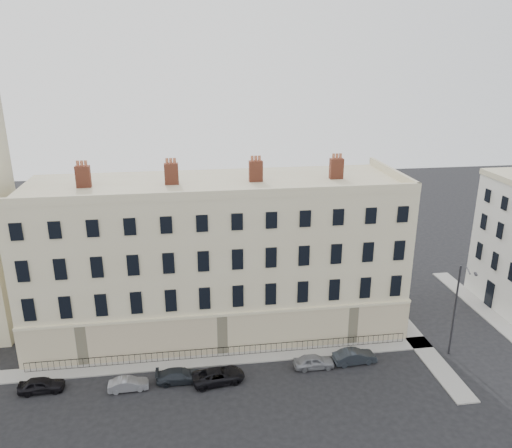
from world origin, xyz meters
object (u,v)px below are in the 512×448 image
object	(u,v)px
car_f	(355,357)
streetlamp	(456,307)
car_c	(180,376)
car_d	(219,376)
car_b	(128,384)
car_e	(314,361)
car_a	(41,385)

from	to	relation	value
car_f	streetlamp	world-z (taller)	streetlamp
car_c	car_f	distance (m)	15.71
car_d	streetlamp	distance (m)	22.19
car_b	car_f	size ratio (longest dim) A/B	0.84
streetlamp	car_e	bearing A→B (deg)	-158.99
car_e	streetlamp	xyz separation A→B (m)	(13.15, 0.24, 4.34)
car_e	car_c	bearing A→B (deg)	91.60
car_b	car_e	world-z (taller)	car_e
car_b	car_c	distance (m)	4.29
car_d	car_f	xyz separation A→B (m)	(12.43, 1.04, 0.03)
car_a	car_f	bearing A→B (deg)	-91.10
car_f	car_a	bearing A→B (deg)	86.90
car_c	car_f	bearing A→B (deg)	-87.89
car_a	car_f	size ratio (longest dim) A/B	0.93
streetlamp	car_b	bearing A→B (deg)	-157.95
car_c	car_e	distance (m)	11.86
car_b	car_c	size ratio (longest dim) A/B	0.81
car_c	car_e	world-z (taller)	car_e
car_e	streetlamp	distance (m)	13.85
car_a	car_e	xyz separation A→B (m)	(23.23, 0.02, -0.00)
car_b	car_a	bearing A→B (deg)	80.68
car_a	car_c	size ratio (longest dim) A/B	0.90
car_a	car_e	bearing A→B (deg)	-91.48
car_d	car_c	bearing A→B (deg)	72.13
car_d	streetlamp	world-z (taller)	streetlamp
car_d	car_f	bearing A→B (deg)	-94.09
car_e	car_f	size ratio (longest dim) A/B	0.93
car_e	car_f	distance (m)	3.85
car_b	car_d	xyz separation A→B (m)	(7.53, -0.02, 0.08)
car_a	car_b	distance (m)	7.17
car_c	car_f	size ratio (longest dim) A/B	1.03
car_c	car_d	xyz separation A→B (m)	(3.27, -0.52, 0.03)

